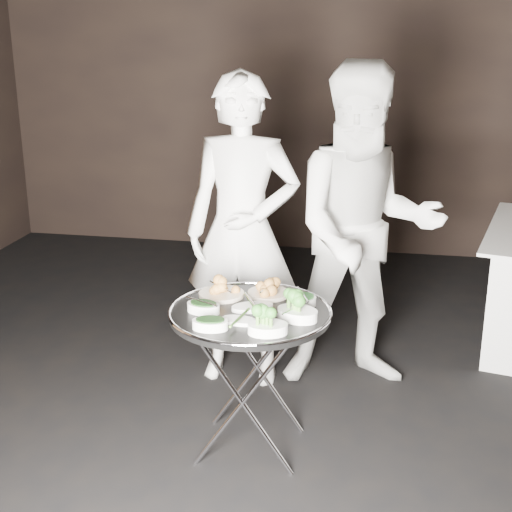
% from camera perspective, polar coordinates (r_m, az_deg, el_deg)
% --- Properties ---
extents(floor, '(6.00, 7.00, 0.05)m').
position_cam_1_polar(floor, '(3.56, 0.35, -16.59)').
color(floor, black).
rests_on(floor, ground).
extents(wall_back, '(6.00, 0.05, 3.00)m').
position_cam_1_polar(wall_back, '(6.45, 6.15, 13.46)').
color(wall_back, black).
rests_on(wall_back, floor).
extents(tray_stand, '(0.48, 0.41, 0.71)m').
position_cam_1_polar(tray_stand, '(3.47, -0.46, -9.47)').
color(tray_stand, silver).
rests_on(tray_stand, floor).
extents(serving_tray, '(0.77, 0.77, 0.04)m').
position_cam_1_polar(serving_tray, '(3.33, -0.48, -4.58)').
color(serving_tray, black).
rests_on(serving_tray, tray_stand).
extents(potato_plate_a, '(0.22, 0.22, 0.08)m').
position_cam_1_polar(potato_plate_a, '(3.50, -2.79, -2.67)').
color(potato_plate_a, beige).
rests_on(potato_plate_a, serving_tray).
extents(potato_plate_b, '(0.20, 0.20, 0.07)m').
position_cam_1_polar(potato_plate_b, '(3.51, 1.00, -2.65)').
color(potato_plate_b, beige).
rests_on(potato_plate_b, serving_tray).
extents(greens_bowl, '(0.11, 0.11, 0.07)m').
position_cam_1_polar(greens_bowl, '(3.39, 3.89, -3.45)').
color(greens_bowl, silver).
rests_on(greens_bowl, serving_tray).
extents(asparagus_plate_a, '(0.23, 0.19, 0.04)m').
position_cam_1_polar(asparagus_plate_a, '(3.34, -0.29, -4.00)').
color(asparagus_plate_a, silver).
rests_on(asparagus_plate_a, serving_tray).
extents(asparagus_plate_b, '(0.18, 0.12, 0.03)m').
position_cam_1_polar(asparagus_plate_b, '(3.20, -1.31, -5.09)').
color(asparagus_plate_b, silver).
rests_on(asparagus_plate_b, serving_tray).
extents(spinach_bowl_a, '(0.18, 0.13, 0.07)m').
position_cam_1_polar(spinach_bowl_a, '(3.31, -4.23, -4.02)').
color(spinach_bowl_a, silver).
rests_on(spinach_bowl_a, serving_tray).
extents(spinach_bowl_b, '(0.17, 0.11, 0.06)m').
position_cam_1_polar(spinach_bowl_b, '(3.13, -3.69, -5.35)').
color(spinach_bowl_b, silver).
rests_on(spinach_bowl_b, serving_tray).
extents(broccoli_bowl_a, '(0.22, 0.19, 0.08)m').
position_cam_1_polar(broccoli_bowl_a, '(3.23, 3.34, -4.47)').
color(broccoli_bowl_a, silver).
rests_on(broccoli_bowl_a, serving_tray).
extents(broccoli_bowl_b, '(0.20, 0.16, 0.07)m').
position_cam_1_polar(broccoli_bowl_b, '(3.08, 0.95, -5.64)').
color(broccoli_bowl_b, silver).
rests_on(broccoli_bowl_b, serving_tray).
extents(serving_utensils, '(0.58, 0.44, 0.01)m').
position_cam_1_polar(serving_utensils, '(3.37, 0.02, -3.20)').
color(serving_utensils, silver).
rests_on(serving_utensils, serving_tray).
extents(waiter_left, '(0.65, 0.43, 1.78)m').
position_cam_1_polar(waiter_left, '(4.01, -1.10, 1.94)').
color(waiter_left, silver).
rests_on(waiter_left, floor).
extents(waiter_right, '(1.02, 0.87, 1.83)m').
position_cam_1_polar(waiter_right, '(3.99, 8.67, 2.04)').
color(waiter_right, silver).
rests_on(waiter_right, floor).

